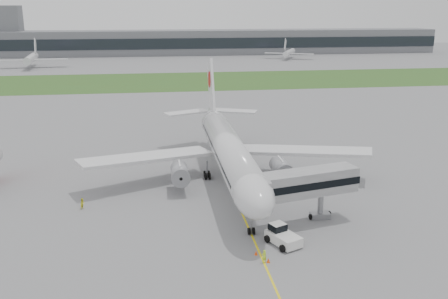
{
  "coord_description": "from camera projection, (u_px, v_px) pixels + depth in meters",
  "views": [
    {
      "loc": [
        -11.53,
        -71.42,
        27.75
      ],
      "look_at": [
        -1.06,
        2.0,
        6.35
      ],
      "focal_mm": 40.0,
      "sensor_mm": 36.0,
      "label": 1
    }
  ],
  "objects": [
    {
      "name": "safety_cone_right",
      "position": [
        268.0,
        260.0,
        55.94
      ],
      "size": [
        0.39,
        0.39,
        0.54
      ],
      "primitive_type": "cone",
      "color": "#F9490D",
      "rests_on": "ground"
    },
    {
      "name": "pushback_tug",
      "position": [
        282.0,
        235.0,
        60.29
      ],
      "size": [
        4.33,
        5.06,
        2.27
      ],
      "rotation": [
        0.0,
        0.0,
        0.43
      ],
      "color": "white",
      "rests_on": "ground"
    },
    {
      "name": "apron_markings",
      "position": [
        238.0,
        204.0,
        72.44
      ],
      "size": [
        70.0,
        70.0,
        0.04
      ],
      "primitive_type": null,
      "color": "yellow",
      "rests_on": "ground"
    },
    {
      "name": "airliner",
      "position": [
        228.0,
        148.0,
        80.26
      ],
      "size": [
        48.13,
        53.95,
        17.88
      ],
      "color": "silver",
      "rests_on": "ground"
    },
    {
      "name": "distant_aircraft_left",
      "position": [
        32.0,
        68.0,
        232.23
      ],
      "size": [
        35.28,
        31.83,
        12.48
      ],
      "primitive_type": null,
      "rotation": [
        0.0,
        0.0,
        0.1
      ],
      "color": "silver",
      "rests_on": "ground"
    },
    {
      "name": "ground_crew_far",
      "position": [
        83.0,
        203.0,
        70.66
      ],
      "size": [
        0.91,
        0.97,
        1.6
      ],
      "primitive_type": "imported",
      "rotation": [
        0.0,
        0.0,
        1.05
      ],
      "color": "yellow",
      "rests_on": "ground"
    },
    {
      "name": "ground",
      "position": [
        233.0,
        192.0,
        77.19
      ],
      "size": [
        600.0,
        600.0,
        0.0
      ],
      "primitive_type": "plane",
      "color": "gray",
      "rests_on": "ground"
    },
    {
      "name": "control_tower",
      "position": [
        14.0,
        56.0,
        285.65
      ],
      "size": [
        12.0,
        12.0,
        56.0
      ],
      "primitive_type": null,
      "color": "slate",
      "rests_on": "ground"
    },
    {
      "name": "ground_crew_near",
      "position": [
        264.0,
        256.0,
        55.8
      ],
      "size": [
        0.66,
        0.53,
        1.58
      ],
      "primitive_type": "imported",
      "rotation": [
        0.0,
        0.0,
        3.43
      ],
      "color": "#CBF829",
      "rests_on": "ground"
    },
    {
      "name": "safety_cone_left",
      "position": [
        256.0,
        253.0,
        57.68
      ],
      "size": [
        0.38,
        0.38,
        0.53
      ],
      "primitive_type": "cone",
      "color": "#F9490D",
      "rests_on": "ground"
    },
    {
      "name": "jet_bridge",
      "position": [
        297.0,
        185.0,
        64.18
      ],
      "size": [
        15.88,
        7.97,
        7.48
      ],
      "rotation": [
        0.0,
        0.0,
        0.24
      ],
      "color": "#A9A9AC",
      "rests_on": "ground"
    },
    {
      "name": "terminal_building",
      "position": [
        171.0,
        42.0,
        293.9
      ],
      "size": [
        320.0,
        22.3,
        14.0
      ],
      "color": "slate",
      "rests_on": "ground"
    },
    {
      "name": "grass_strip",
      "position": [
        183.0,
        81.0,
        191.33
      ],
      "size": [
        600.0,
        50.0,
        0.02
      ],
      "primitive_type": "cube",
      "color": "#3D5C22",
      "rests_on": "ground"
    },
    {
      "name": "distant_aircraft_right",
      "position": [
        289.0,
        59.0,
        270.49
      ],
      "size": [
        34.05,
        32.53,
        10.18
      ],
      "primitive_type": null,
      "rotation": [
        0.0,
        0.0,
        -0.44
      ],
      "color": "silver",
      "rests_on": "ground"
    }
  ]
}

